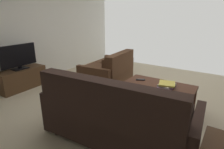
% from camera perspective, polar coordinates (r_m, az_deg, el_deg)
% --- Properties ---
extents(ground_plane, '(5.49, 5.86, 0.01)m').
position_cam_1_polar(ground_plane, '(3.40, 5.77, -9.71)').
color(ground_plane, beige).
extents(wall_right, '(0.12, 5.86, 2.63)m').
position_cam_1_polar(wall_right, '(4.94, -23.90, 13.52)').
color(wall_right, silver).
rests_on(wall_right, ground).
extents(sofa_main, '(1.96, 0.96, 0.92)m').
position_cam_1_polar(sofa_main, '(2.34, 1.23, -12.44)').
color(sofa_main, black).
rests_on(sofa_main, ground).
extents(loveseat_near, '(0.92, 1.33, 0.79)m').
position_cam_1_polar(loveseat_near, '(4.25, -0.77, 1.15)').
color(loveseat_near, black).
rests_on(loveseat_near, ground).
extents(coffee_table, '(1.13, 0.56, 0.47)m').
position_cam_1_polar(coffee_table, '(3.20, 14.22, -4.18)').
color(coffee_table, '#4C2819').
rests_on(coffee_table, ground).
extents(tv_stand, '(0.42, 1.02, 0.45)m').
position_cam_1_polar(tv_stand, '(4.54, -26.02, -1.19)').
color(tv_stand, '#4C331E').
rests_on(tv_stand, ground).
extents(flat_tv, '(0.21, 0.80, 0.53)m').
position_cam_1_polar(flat_tv, '(4.41, -26.90, 4.93)').
color(flat_tv, black).
rests_on(flat_tv, tv_stand).
extents(book_stack, '(0.29, 0.33, 0.10)m').
position_cam_1_polar(book_stack, '(3.00, 16.49, -3.38)').
color(book_stack, '#385693').
rests_on(book_stack, coffee_table).
extents(tv_remote, '(0.16, 0.11, 0.02)m').
position_cam_1_polar(tv_remote, '(3.31, 8.77, -1.58)').
color(tv_remote, black).
rests_on(tv_remote, coffee_table).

